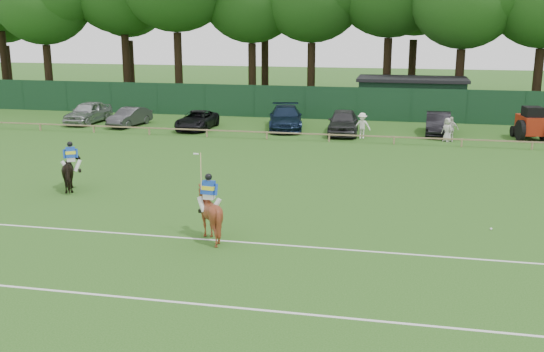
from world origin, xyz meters
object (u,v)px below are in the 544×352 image
(spectator_right, at_px, (447,130))
(polo_ball, at_px, (491,229))
(tractor, at_px, (530,124))
(sedan_silver, at_px, (88,112))
(horse_chestnut, at_px, (209,214))
(sedan_navy, at_px, (286,118))
(sedan_grey, at_px, (130,117))
(spectator_left, at_px, (362,126))
(estate_black, at_px, (438,123))
(utility_shed, at_px, (411,97))
(horse_dark, at_px, (72,172))
(suv_black, at_px, (197,120))
(spectator_mid, at_px, (451,129))
(hatch_grey, at_px, (343,122))

(spectator_right, xyz_separation_m, polo_ball, (0.65, -17.43, -0.70))
(tractor, bearing_deg, sedan_silver, 169.81)
(horse_chestnut, height_order, sedan_navy, horse_chestnut)
(sedan_silver, xyz_separation_m, polo_ball, (26.13, -19.47, -0.75))
(sedan_grey, bearing_deg, spectator_left, 5.06)
(estate_black, xyz_separation_m, polo_ball, (1.10, -19.94, -0.69))
(spectator_left, bearing_deg, spectator_right, -0.29)
(horse_chestnut, distance_m, sedan_grey, 25.36)
(sedan_grey, bearing_deg, tractor, 10.81)
(estate_black, relative_size, utility_shed, 0.53)
(horse_dark, relative_size, polo_ball, 21.90)
(suv_black, xyz_separation_m, tractor, (21.96, 0.65, 0.37))
(sedan_grey, xyz_separation_m, polo_ball, (22.59, -18.86, -0.61))
(utility_shed, bearing_deg, sedan_grey, -155.48)
(sedan_navy, distance_m, polo_ball, 22.94)
(sedan_grey, bearing_deg, suv_black, 6.87)
(horse_chestnut, distance_m, spectator_right, 22.39)
(horse_dark, height_order, horse_chestnut, horse_chestnut)
(sedan_grey, height_order, estate_black, estate_black)
(sedan_silver, height_order, spectator_mid, sedan_silver)
(sedan_silver, relative_size, sedan_navy, 0.85)
(sedan_silver, distance_m, polo_ball, 32.59)
(horse_dark, distance_m, suv_black, 16.60)
(suv_black, distance_m, spectator_right, 16.82)
(suv_black, relative_size, hatch_grey, 0.95)
(estate_black, xyz_separation_m, tractor, (5.63, -0.72, 0.27))
(sedan_grey, height_order, utility_shed, utility_shed)
(hatch_grey, bearing_deg, estate_black, 7.67)
(horse_chestnut, distance_m, spectator_left, 20.78)
(sedan_silver, xyz_separation_m, spectator_left, (20.19, -2.06, 0.04))
(suv_black, bearing_deg, tractor, 2.04)
(horse_dark, height_order, spectator_right, horse_dark)
(sedan_grey, height_order, spectator_left, spectator_left)
(horse_chestnut, distance_m, tractor, 26.44)
(horse_chestnut, relative_size, polo_ball, 20.36)
(spectator_mid, height_order, spectator_right, spectator_mid)
(sedan_silver, bearing_deg, estate_black, 4.34)
(suv_black, relative_size, utility_shed, 0.54)
(sedan_silver, distance_m, sedan_grey, 3.59)
(hatch_grey, relative_size, spectator_mid, 3.06)
(estate_black, bearing_deg, horse_chestnut, -108.53)
(hatch_grey, distance_m, spectator_mid, 6.95)
(suv_black, xyz_separation_m, estate_black, (16.33, 1.36, 0.10))
(sedan_grey, relative_size, spectator_left, 2.40)
(sedan_navy, bearing_deg, spectator_left, -35.12)
(horse_dark, height_order, estate_black, horse_dark)
(suv_black, height_order, spectator_right, spectator_right)
(spectator_mid, bearing_deg, sedan_grey, -173.94)
(hatch_grey, xyz_separation_m, utility_shed, (4.42, 9.11, 0.72))
(estate_black, distance_m, spectator_mid, 2.54)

